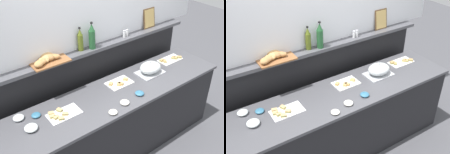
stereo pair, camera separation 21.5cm
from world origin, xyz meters
The scene contains 19 objects.
ground_plane centered at (0.00, 0.60, 0.00)m, with size 12.00×12.00×0.00m, color #4C4C51.
buffet_counter centered at (0.00, 0.00, 0.45)m, with size 2.77×0.68×0.91m.
back_ledge_unit centered at (0.00, 0.52, 0.68)m, with size 2.82×0.22×1.30m.
sandwich_platter_front centered at (0.11, 0.12, 0.92)m, with size 0.31×0.20×0.04m.
sandwich_platter_rear centered at (-0.71, 0.03, 0.92)m, with size 0.34×0.20×0.04m.
sandwich_platter_side centered at (1.02, 0.14, 0.92)m, with size 0.33×0.18×0.04m.
serving_cloche centered at (0.56, 0.07, 0.98)m, with size 0.34×0.24×0.17m.
glass_bowl_large centered at (-1.04, 0.02, 0.93)m, with size 0.13×0.13×0.05m.
glass_bowl_medium centered at (-1.08, 0.23, 0.93)m, with size 0.11×0.11×0.04m.
condiment_bowl_teal centered at (-0.92, 0.17, 0.92)m, with size 0.09×0.09×0.03m, color teal.
condiment_bowl_dark centered at (-0.28, -0.26, 0.92)m, with size 0.09×0.09×0.03m, color silver.
condiment_bowl_red centered at (0.15, -0.19, 0.92)m, with size 0.10×0.10×0.04m, color teal.
condiment_bowl_cream centered at (-0.09, -0.21, 0.92)m, with size 0.10×0.10×0.04m, color silver.
wine_bottle_green centered at (-0.05, 0.43, 1.44)m, with size 0.08×0.08×0.32m.
olive_oil_bottle centered at (-0.18, 0.46, 1.42)m, with size 0.06×0.06×0.28m.
salt_shaker centered at (0.44, 0.44, 1.34)m, with size 0.03×0.03×0.09m.
pepper_shaker centered at (0.48, 0.44, 1.34)m, with size 0.03×0.03×0.09m.
bread_basket centered at (-0.61, 0.45, 1.34)m, with size 0.41×0.28×0.08m.
framed_picture centered at (0.89, 0.48, 1.43)m, with size 0.19×0.05×0.26m.
Camera 2 is at (-1.41, -2.06, 2.70)m, focal length 43.51 mm.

